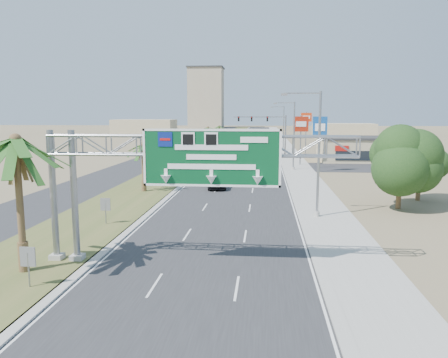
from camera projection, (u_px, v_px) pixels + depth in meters
name	position (u px, v px, depth m)	size (l,w,h in m)	color
road	(253.00, 144.00, 122.45)	(12.00, 300.00, 0.02)	#28282B
sidewalk_right	(284.00, 144.00, 121.66)	(4.00, 300.00, 0.10)	#9E9B93
median_grass	(218.00, 143.00, 123.35)	(7.00, 300.00, 0.12)	#485626
opposing_road	(193.00, 143.00, 124.00)	(8.00, 300.00, 0.02)	#28282B
sign_gantry	(183.00, 156.00, 23.10)	(16.75, 1.24, 7.50)	gray
palm_near	(15.00, 141.00, 21.82)	(5.70, 5.70, 8.35)	brown
palm_row_b	(143.00, 146.00, 45.78)	(3.99, 3.99, 5.95)	brown
palm_row_c	(174.00, 132.00, 61.42)	(3.99, 3.99, 6.75)	brown
palm_row_d	(194.00, 135.00, 79.33)	(3.99, 3.99, 5.45)	brown
palm_row_e	(208.00, 128.00, 97.95)	(3.99, 3.99, 6.15)	brown
palm_row_f	(219.00, 127.00, 122.62)	(3.99, 3.99, 5.75)	brown
streetlight_near	(316.00, 159.00, 34.43)	(3.27, 0.44, 10.00)	gray
streetlight_mid	(292.00, 138.00, 63.97)	(3.27, 0.44, 10.00)	gray
streetlight_far	(283.00, 130.00, 99.42)	(3.27, 0.44, 10.00)	gray
signal_mast	(275.00, 132.00, 83.81)	(10.28, 0.71, 8.00)	gray
store_building	(371.00, 150.00, 76.81)	(18.00, 10.00, 4.00)	tan
oak_near	(401.00, 157.00, 37.68)	(4.50, 4.50, 6.80)	brown
oak_far	(420.00, 161.00, 41.45)	(3.50, 3.50, 5.60)	brown
median_signback_a	(28.00, 260.00, 20.53)	(0.75, 0.08, 2.08)	gray
median_signback_b	(105.00, 206.00, 32.41)	(0.75, 0.08, 2.08)	gray
tower_distant	(206.00, 98.00, 260.66)	(20.00, 16.00, 35.00)	tan
building_distant_left	(144.00, 127.00, 175.36)	(24.00, 14.00, 6.00)	tan
building_distant_right	(343.00, 131.00, 148.87)	(20.00, 12.00, 5.00)	tan
car_left_lane	(217.00, 181.00, 48.79)	(2.03, 5.04, 1.72)	black
car_mid_lane	(251.00, 170.00, 59.63)	(1.40, 4.02, 1.33)	maroon
car_right_lane	(273.00, 153.00, 83.74)	(2.45, 5.30, 1.47)	gray
car_far	(247.00, 148.00, 99.06)	(1.91, 4.71, 1.37)	black
pole_sign_red_near	(301.00, 127.00, 69.91)	(2.42, 0.60, 8.05)	gray
pole_sign_blue	(320.00, 130.00, 61.63)	(2.01, 0.41, 8.09)	gray
pole_sign_red_far	(306.00, 121.00, 90.58)	(2.21, 0.39, 8.68)	gray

